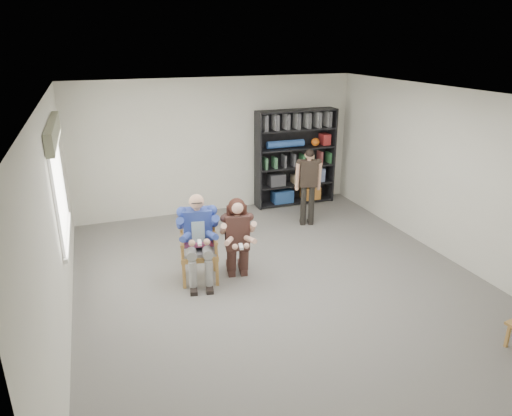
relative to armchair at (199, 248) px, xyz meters
name	(u,v)px	position (x,y,z in m)	size (l,w,h in m)	color
room_shell	(284,197)	(1.13, -0.57, 0.87)	(6.00, 7.00, 2.80)	white
floor	(282,284)	(1.13, -0.57, -0.53)	(6.00, 7.00, 0.01)	slate
window_left	(60,183)	(-1.82, 0.43, 1.10)	(0.16, 2.00, 1.75)	silver
armchair	(199,248)	(0.00, 0.00, 0.00)	(0.62, 0.60, 1.07)	#AE7F3C
seated_man	(198,238)	(0.00, 0.00, 0.16)	(0.60, 0.83, 1.39)	navy
kneeling_woman	(238,239)	(0.58, -0.12, 0.10)	(0.53, 0.85, 1.27)	#3D2621
bookshelf	(295,158)	(2.83, 2.71, 0.52)	(1.80, 0.38, 2.10)	black
standing_man	(308,188)	(2.54, 1.45, 0.24)	(0.48, 0.27, 1.55)	black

